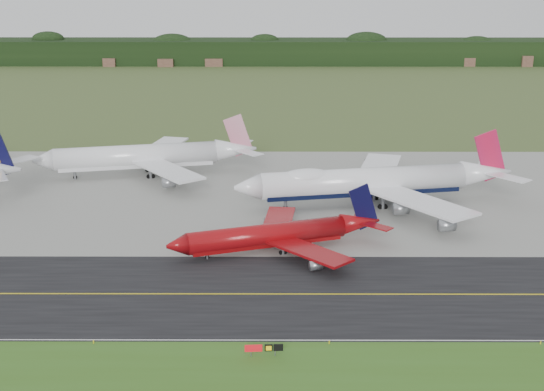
{
  "coord_description": "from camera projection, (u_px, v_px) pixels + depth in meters",
  "views": [
    {
      "loc": [
        -3.01,
        -116.16,
        52.2
      ],
      "look_at": [
        -3.5,
        22.0,
        8.58
      ],
      "focal_mm": 50.0,
      "sensor_mm": 36.0,
      "label": 1
    }
  ],
  "objects": [
    {
      "name": "edge_marker_left",
      "position": [
        93.0,
        342.0,
        106.94
      ],
      "size": [
        0.16,
        0.16,
        0.5
      ],
      "primitive_type": "cylinder",
      "color": "yellow",
      "rests_on": "ground"
    },
    {
      "name": "horizon_treeline",
      "position": [
        281.0,
        53.0,
        385.89
      ],
      "size": [
        700.0,
        25.0,
        12.0
      ],
      "color": "black",
      "rests_on": "ground"
    },
    {
      "name": "jet_star_tail",
      "position": [
        148.0,
        156.0,
        188.16
      ],
      "size": [
        55.01,
        45.31,
        14.59
      ],
      "color": "white",
      "rests_on": "ground"
    },
    {
      "name": "ground",
      "position": [
        292.0,
        284.0,
        126.47
      ],
      "size": [
        600.0,
        600.0,
        0.0
      ],
      "primitive_type": "plane",
      "color": "#425427",
      "rests_on": "ground"
    },
    {
      "name": "taxiway_centreline",
      "position": [
        293.0,
        294.0,
        122.65
      ],
      "size": [
        400.0,
        0.4,
        0.0
      ],
      "primitive_type": "cube",
      "color": "gold",
      "rests_on": "taxiway"
    },
    {
      "name": "jet_red_737",
      "position": [
        279.0,
        234.0,
        140.18
      ],
      "size": [
        40.67,
        32.25,
        11.28
      ],
      "color": "maroon",
      "rests_on": "ground"
    },
    {
      "name": "taxiway_edge_line",
      "position": [
        295.0,
        340.0,
        107.87
      ],
      "size": [
        400.0,
        0.25,
        0.0
      ],
      "primitive_type": "cube",
      "color": "silver",
      "rests_on": "taxiway"
    },
    {
      "name": "edge_marker_right",
      "position": [
        541.0,
        343.0,
        106.73
      ],
      "size": [
        0.16,
        0.16,
        0.5
      ],
      "primitive_type": "cylinder",
      "color": "yellow",
      "rests_on": "ground"
    },
    {
      "name": "taxiway_sign",
      "position": [
        264.0,
        348.0,
        103.23
      ],
      "size": [
        5.26,
        0.55,
        1.75
      ],
      "color": "slate",
      "rests_on": "ground"
    },
    {
      "name": "jet_ba_747",
      "position": [
        373.0,
        181.0,
        165.23
      ],
      "size": [
        63.03,
        51.52,
        15.91
      ],
      "color": "white",
      "rests_on": "ground"
    },
    {
      "name": "apron",
      "position": [
        288.0,
        193.0,
        175.1
      ],
      "size": [
        400.0,
        78.0,
        0.01
      ],
      "primitive_type": "cube",
      "color": "gray",
      "rests_on": "ground"
    },
    {
      "name": "taxiway",
      "position": [
        293.0,
        294.0,
        122.65
      ],
      "size": [
        400.0,
        32.0,
        0.02
      ],
      "primitive_type": "cube",
      "color": "black",
      "rests_on": "ground"
    },
    {
      "name": "edge_marker_center",
      "position": [
        329.0,
        342.0,
        106.83
      ],
      "size": [
        0.16,
        0.16,
        0.5
      ],
      "primitive_type": "cylinder",
      "color": "yellow",
      "rests_on": "ground"
    }
  ]
}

